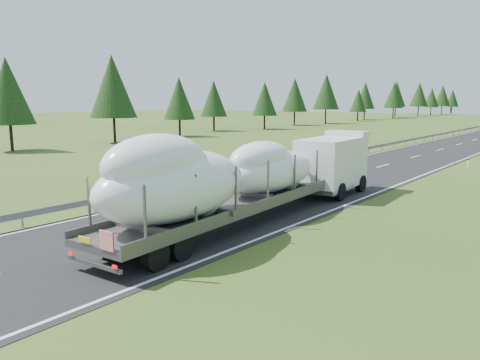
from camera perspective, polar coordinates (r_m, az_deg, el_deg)
The scene contains 3 objects.
ground at distance 22.41m, azimuth -9.48°, elevation -5.83°, with size 400.00×400.00×0.00m, color #354A18.
tree_line_left at distance 128.69m, azimuth 11.80°, elevation 10.10°, with size 12.98×259.54×12.61m.
boat_truck at distance 22.83m, azimuth 0.96°, elevation 0.80°, with size 3.94×21.19×4.71m.
Camera 1 is at (16.12, -14.39, 5.96)m, focal length 35.00 mm.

